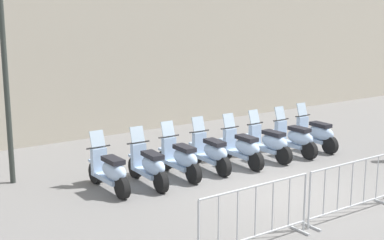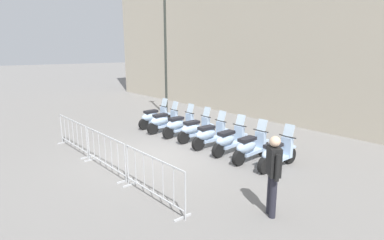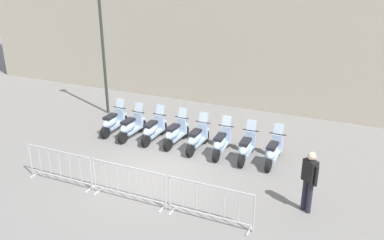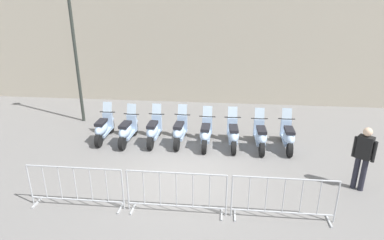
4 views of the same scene
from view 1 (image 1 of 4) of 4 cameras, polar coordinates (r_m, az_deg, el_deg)
name	(u,v)px [view 1 (image 1 of 4)]	position (r m, az deg, el deg)	size (l,w,h in m)	color
ground_plane	(286,191)	(11.80, 9.96, -7.43)	(120.00, 120.00, 0.00)	slate
motorcycle_0	(110,171)	(11.56, -8.77, -5.43)	(0.65, 1.72, 1.24)	black
motorcycle_1	(149,166)	(11.85, -4.61, -4.90)	(0.58, 1.72, 1.24)	black
motorcycle_2	(181,159)	(12.38, -1.23, -4.13)	(0.62, 1.72, 1.24)	black
motorcycle_3	(211,152)	(12.90, 2.01, -3.48)	(0.58, 1.73, 1.24)	black
motorcycle_4	(242,148)	(13.36, 5.38, -2.99)	(0.61, 1.72, 1.24)	black
motorcycle_5	(269,143)	(13.95, 8.18, -2.43)	(0.69, 1.71, 1.24)	black
motorcycle_6	(294,138)	(14.54, 10.87, -1.95)	(0.66, 1.72, 1.24)	black
motorcycle_7	(316,134)	(15.22, 13.06, -1.43)	(0.62, 1.72, 1.24)	black
barrier_segment_0	(255,216)	(8.89, 6.78, -10.18)	(2.29, 0.77, 1.07)	#B2B5B7
barrier_segment_1	(352,189)	(10.55, 16.67, -7.05)	(2.29, 0.77, 1.07)	#B2B5B7
street_lamp	(1,16)	(12.21, -19.69, 10.41)	(0.36, 0.36, 6.18)	#2D332D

